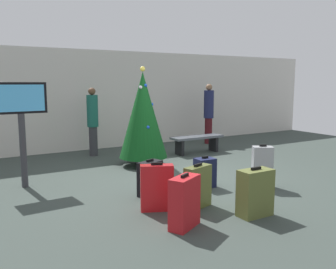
{
  "coord_description": "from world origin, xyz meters",
  "views": [
    {
      "loc": [
        -3.95,
        -5.94,
        1.96
      ],
      "look_at": [
        -0.25,
        0.32,
        0.9
      ],
      "focal_mm": 38.5,
      "sensor_mm": 36.0,
      "label": 1
    }
  ],
  "objects_px": {
    "suitcase_0": "(255,193)",
    "suitcase_4": "(198,187)",
    "waiting_bench": "(197,140)",
    "holiday_tree": "(143,115)",
    "suitcase_1": "(262,167)",
    "suitcase_5": "(150,178)",
    "suitcase_3": "(205,173)",
    "traveller_0": "(209,112)",
    "suitcase_2": "(157,188)",
    "flight_info_kiosk": "(21,114)",
    "traveller_1": "(93,120)",
    "suitcase_6": "(185,202)"
  },
  "relations": [
    {
      "from": "traveller_0",
      "to": "traveller_1",
      "type": "relative_size",
      "value": 1.05
    },
    {
      "from": "suitcase_4",
      "to": "suitcase_2",
      "type": "bearing_deg",
      "value": 160.18
    },
    {
      "from": "suitcase_0",
      "to": "suitcase_3",
      "type": "bearing_deg",
      "value": 81.22
    },
    {
      "from": "waiting_bench",
      "to": "suitcase_0",
      "type": "xyz_separation_m",
      "value": [
        -2.0,
        -4.32,
        -0.01
      ]
    },
    {
      "from": "suitcase_3",
      "to": "suitcase_4",
      "type": "distance_m",
      "value": 1.15
    },
    {
      "from": "suitcase_3",
      "to": "waiting_bench",
      "type": "bearing_deg",
      "value": 57.46
    },
    {
      "from": "suitcase_0",
      "to": "suitcase_5",
      "type": "bearing_deg",
      "value": 117.97
    },
    {
      "from": "suitcase_2",
      "to": "holiday_tree",
      "type": "bearing_deg",
      "value": 67.22
    },
    {
      "from": "suitcase_2",
      "to": "flight_info_kiosk",
      "type": "bearing_deg",
      "value": 123.11
    },
    {
      "from": "traveller_1",
      "to": "suitcase_4",
      "type": "height_order",
      "value": "traveller_1"
    },
    {
      "from": "holiday_tree",
      "to": "suitcase_3",
      "type": "distance_m",
      "value": 2.37
    },
    {
      "from": "flight_info_kiosk",
      "to": "suitcase_1",
      "type": "relative_size",
      "value": 2.39
    },
    {
      "from": "suitcase_3",
      "to": "suitcase_4",
      "type": "bearing_deg",
      "value": -131.92
    },
    {
      "from": "traveller_0",
      "to": "suitcase_0",
      "type": "height_order",
      "value": "traveller_0"
    },
    {
      "from": "suitcase_0",
      "to": "suitcase_4",
      "type": "relative_size",
      "value": 1.04
    },
    {
      "from": "suitcase_0",
      "to": "suitcase_3",
      "type": "relative_size",
      "value": 1.25
    },
    {
      "from": "suitcase_3",
      "to": "suitcase_6",
      "type": "distance_m",
      "value": 1.97
    },
    {
      "from": "traveller_1",
      "to": "waiting_bench",
      "type": "bearing_deg",
      "value": -23.61
    },
    {
      "from": "suitcase_0",
      "to": "suitcase_6",
      "type": "relative_size",
      "value": 0.99
    },
    {
      "from": "waiting_bench",
      "to": "suitcase_3",
      "type": "bearing_deg",
      "value": -122.54
    },
    {
      "from": "suitcase_0",
      "to": "suitcase_4",
      "type": "distance_m",
      "value": 0.89
    },
    {
      "from": "suitcase_0",
      "to": "suitcase_4",
      "type": "height_order",
      "value": "suitcase_0"
    },
    {
      "from": "suitcase_1",
      "to": "suitcase_6",
      "type": "height_order",
      "value": "suitcase_1"
    },
    {
      "from": "suitcase_1",
      "to": "suitcase_4",
      "type": "relative_size",
      "value": 1.16
    },
    {
      "from": "holiday_tree",
      "to": "suitcase_4",
      "type": "height_order",
      "value": "holiday_tree"
    },
    {
      "from": "flight_info_kiosk",
      "to": "suitcase_5",
      "type": "relative_size",
      "value": 3.05
    },
    {
      "from": "suitcase_4",
      "to": "waiting_bench",
      "type": "bearing_deg",
      "value": 55.02
    },
    {
      "from": "traveller_1",
      "to": "suitcase_2",
      "type": "distance_m",
      "value": 4.59
    },
    {
      "from": "suitcase_4",
      "to": "suitcase_5",
      "type": "relative_size",
      "value": 1.1
    },
    {
      "from": "suitcase_1",
      "to": "suitcase_5",
      "type": "distance_m",
      "value": 2.13
    },
    {
      "from": "suitcase_2",
      "to": "suitcase_4",
      "type": "bearing_deg",
      "value": -19.82
    },
    {
      "from": "suitcase_1",
      "to": "flight_info_kiosk",
      "type": "bearing_deg",
      "value": 149.05
    },
    {
      "from": "suitcase_5",
      "to": "suitcase_2",
      "type": "bearing_deg",
      "value": -109.76
    },
    {
      "from": "holiday_tree",
      "to": "suitcase_1",
      "type": "relative_size",
      "value": 2.83
    },
    {
      "from": "suitcase_2",
      "to": "suitcase_5",
      "type": "relative_size",
      "value": 1.18
    },
    {
      "from": "waiting_bench",
      "to": "suitcase_6",
      "type": "xyz_separation_m",
      "value": [
        -3.13,
        -4.16,
        -0.01
      ]
    },
    {
      "from": "traveller_0",
      "to": "suitcase_5",
      "type": "relative_size",
      "value": 2.96
    },
    {
      "from": "suitcase_2",
      "to": "traveller_0",
      "type": "bearing_deg",
      "value": 45.95
    },
    {
      "from": "suitcase_2",
      "to": "suitcase_5",
      "type": "xyz_separation_m",
      "value": [
        0.26,
        0.71,
        -0.06
      ]
    },
    {
      "from": "waiting_bench",
      "to": "suitcase_2",
      "type": "xyz_separation_m",
      "value": [
        -3.13,
        -3.38,
        -0.0
      ]
    },
    {
      "from": "traveller_1",
      "to": "suitcase_5",
      "type": "bearing_deg",
      "value": -94.28
    },
    {
      "from": "traveller_1",
      "to": "suitcase_2",
      "type": "relative_size",
      "value": 2.41
    },
    {
      "from": "traveller_0",
      "to": "suitcase_5",
      "type": "xyz_separation_m",
      "value": [
        -4.12,
        -3.81,
        -0.71
      ]
    },
    {
      "from": "traveller_1",
      "to": "suitcase_1",
      "type": "relative_size",
      "value": 2.22
    },
    {
      "from": "waiting_bench",
      "to": "traveller_0",
      "type": "distance_m",
      "value": 1.81
    },
    {
      "from": "suitcase_0",
      "to": "suitcase_6",
      "type": "height_order",
      "value": "suitcase_6"
    },
    {
      "from": "suitcase_4",
      "to": "flight_info_kiosk",
      "type": "bearing_deg",
      "value": 129.78
    },
    {
      "from": "suitcase_3",
      "to": "traveller_0",
      "type": "bearing_deg",
      "value": 52.36
    },
    {
      "from": "flight_info_kiosk",
      "to": "suitcase_0",
      "type": "bearing_deg",
      "value": -50.98
    },
    {
      "from": "holiday_tree",
      "to": "traveller_1",
      "type": "distance_m",
      "value": 1.84
    }
  ]
}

